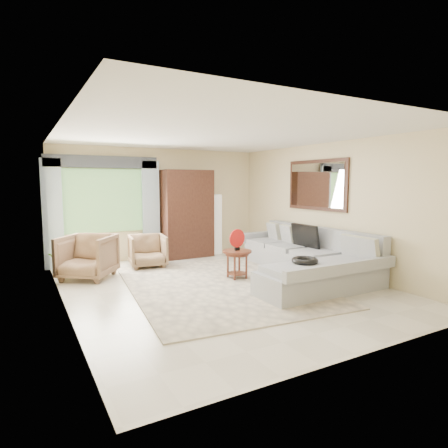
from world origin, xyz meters
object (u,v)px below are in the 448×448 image
sectional_sofa (307,262)px  potted_plant (62,259)px  armchair_left (87,257)px  floor_lamp (215,224)px  tv_screen (305,236)px  armchair_right (148,251)px  coffee_table (237,264)px  armoire (187,214)px

sectional_sofa → potted_plant: bearing=146.8°
armchair_left → floor_lamp: bearing=54.4°
tv_screen → armchair_left: 4.27m
armchair_right → floor_lamp: floor_lamp is taller
tv_screen → armchair_left: size_ratio=0.81×
coffee_table → floor_lamp: bearing=71.2°
armchair_right → potted_plant: armchair_right is taller
floor_lamp → armchair_left: bearing=-161.9°
tv_screen → floor_lamp: floor_lamp is taller
potted_plant → sectional_sofa: bearing=-33.2°
armchair_left → sectional_sofa: bearing=9.4°
coffee_table → armchair_right: (-1.16, 1.78, 0.06)m
sectional_sofa → armoire: (-1.23, 2.90, 0.77)m
armchair_right → floor_lamp: size_ratio=0.51×
armchair_left → potted_plant: (-0.37, 0.78, -0.16)m
armchair_right → armchair_left: bearing=-154.6°
armchair_right → potted_plant: 1.70m
sectional_sofa → tv_screen: tv_screen is taller
sectional_sofa → tv_screen: 0.63m
armchair_right → armoire: (1.19, 0.62, 0.70)m
tv_screen → armchair_right: bearing=144.7°
potted_plant → armoire: armoire is taller
sectional_sofa → armchair_left: sectional_sofa is taller
potted_plant → floor_lamp: size_ratio=0.35×
armchair_right → armoire: size_ratio=0.36×
armchair_left → armchair_right: (1.29, 0.40, -0.07)m
armchair_left → floor_lamp: size_ratio=0.61×
armchair_right → floor_lamp: (1.99, 0.68, 0.40)m
armoire → sectional_sofa: bearing=-66.9°
armchair_left → tv_screen: bearing=15.5°
tv_screen → armchair_right: size_ratio=0.97×
coffee_table → sectional_sofa: bearing=-21.3°
armchair_left → potted_plant: size_ratio=1.76×
tv_screen → potted_plant: size_ratio=1.42×
sectional_sofa → armchair_left: size_ratio=3.77×
armchair_left → coffee_table: bearing=6.7°
armoire → potted_plant: bearing=-175.4°
potted_plant → floor_lamp: floor_lamp is taller
coffee_table → armchair_right: size_ratio=0.71×
armchair_right → armoire: 1.52m
sectional_sofa → potted_plant: 4.87m
tv_screen → potted_plant: tv_screen is taller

